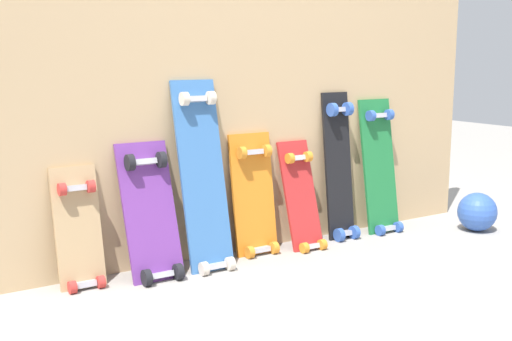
{
  "coord_description": "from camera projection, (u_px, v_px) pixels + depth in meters",
  "views": [
    {
      "loc": [
        -1.59,
        -2.6,
        0.95
      ],
      "look_at": [
        0.0,
        -0.07,
        0.42
      ],
      "focal_mm": 45.44,
      "sensor_mm": 36.0,
      "label": 1
    }
  ],
  "objects": [
    {
      "name": "skateboard_green",
      "position": [
        380.0,
        172.0,
        3.51
      ],
      "size": [
        0.21,
        0.19,
        0.79
      ],
      "color": "#1E7238",
      "rests_on": "ground"
    },
    {
      "name": "skateboard_natural",
      "position": [
        79.0,
        236.0,
        2.67
      ],
      "size": [
        0.19,
        0.17,
        0.57
      ],
      "color": "tan",
      "rests_on": "ground"
    },
    {
      "name": "rubber_ball",
      "position": [
        477.0,
        212.0,
        3.54
      ],
      "size": [
        0.21,
        0.21,
        0.21
      ],
      "primitive_type": "sphere",
      "color": "#3359B2",
      "rests_on": "ground"
    },
    {
      "name": "skateboard_orange",
      "position": [
        254.0,
        201.0,
        3.12
      ],
      "size": [
        0.23,
        0.16,
        0.65
      ],
      "color": "orange",
      "rests_on": "ground"
    },
    {
      "name": "skateboard_blue",
      "position": [
        204.0,
        183.0,
        2.9
      ],
      "size": [
        0.21,
        0.26,
        0.91
      ],
      "color": "#386BAD",
      "rests_on": "ground"
    },
    {
      "name": "skateboard_black",
      "position": [
        339.0,
        172.0,
        3.37
      ],
      "size": [
        0.16,
        0.17,
        0.82
      ],
      "color": "black",
      "rests_on": "ground"
    },
    {
      "name": "plywood_wall_panel",
      "position": [
        240.0,
        101.0,
        3.09
      ],
      "size": [
        2.93,
        0.04,
        1.47
      ],
      "primitive_type": "cube",
      "color": "tan",
      "rests_on": "ground"
    },
    {
      "name": "skateboard_purple",
      "position": [
        151.0,
        218.0,
        2.78
      ],
      "size": [
        0.23,
        0.26,
        0.64
      ],
      "color": "#6B338C",
      "rests_on": "ground"
    },
    {
      "name": "skateboard_red",
      "position": [
        302.0,
        202.0,
        3.22
      ],
      "size": [
        0.18,
        0.23,
        0.6
      ],
      "color": "#B22626",
      "rests_on": "ground"
    },
    {
      "name": "ground_plane",
      "position": [
        248.0,
        253.0,
        3.16
      ],
      "size": [
        12.0,
        12.0,
        0.0
      ],
      "primitive_type": "plane",
      "color": "#9E9991"
    }
  ]
}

